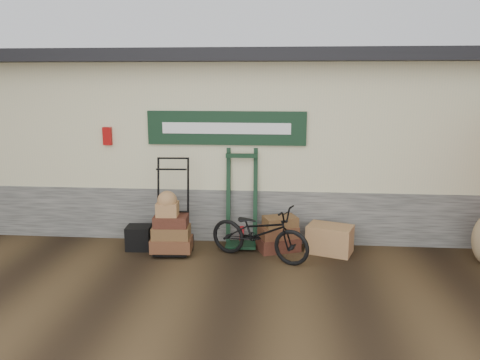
% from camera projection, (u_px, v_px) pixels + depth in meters
% --- Properties ---
extents(ground, '(80.00, 80.00, 0.00)m').
position_uv_depth(ground, '(239.00, 264.00, 7.06)').
color(ground, black).
rests_on(ground, ground).
extents(station_building, '(14.40, 4.10, 3.20)m').
position_uv_depth(station_building, '(251.00, 136.00, 9.38)').
color(station_building, '#4C4C47').
rests_on(station_building, ground).
extents(porter_trolley, '(0.80, 0.62, 1.54)m').
position_uv_depth(porter_trolley, '(172.00, 205.00, 7.44)').
color(porter_trolley, black).
rests_on(porter_trolley, ground).
extents(green_barrow, '(0.59, 0.51, 1.62)m').
position_uv_depth(green_barrow, '(242.00, 198.00, 7.72)').
color(green_barrow, black).
rests_on(green_barrow, ground).
extents(suitcase_stack, '(0.75, 0.62, 0.57)m').
position_uv_depth(suitcase_stack, '(278.00, 233.00, 7.57)').
color(suitcase_stack, '#3C1D13').
rests_on(suitcase_stack, ground).
extents(wicker_hamper, '(0.80, 0.65, 0.45)m').
position_uv_depth(wicker_hamper, '(330.00, 239.00, 7.48)').
color(wicker_hamper, olive).
rests_on(wicker_hamper, ground).
extents(black_trunk, '(0.41, 0.36, 0.39)m').
position_uv_depth(black_trunk, '(139.00, 238.00, 7.64)').
color(black_trunk, black).
rests_on(black_trunk, ground).
extents(bicycle, '(1.16, 1.73, 0.95)m').
position_uv_depth(bicycle, '(259.00, 229.00, 7.16)').
color(bicycle, black).
rests_on(bicycle, ground).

